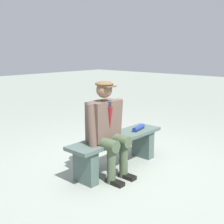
# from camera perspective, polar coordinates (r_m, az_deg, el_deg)

# --- Properties ---
(ground_plane) EXTENTS (30.00, 30.00, 0.00)m
(ground_plane) POSITION_cam_1_polar(r_m,az_deg,el_deg) (4.07, 1.06, -11.06)
(ground_plane) COLOR gray
(bench) EXTENTS (1.56, 0.38, 0.47)m
(bench) POSITION_cam_1_polar(r_m,az_deg,el_deg) (3.96, 1.08, -6.92)
(bench) COLOR #485A52
(bench) RESTS_ON ground
(seated_man) EXTENTS (0.60, 0.54, 1.24)m
(seated_man) POSITION_cam_1_polar(r_m,az_deg,el_deg) (3.62, -1.03, -2.78)
(seated_man) COLOR brown
(seated_man) RESTS_ON ground
(rolled_magazine) EXTENTS (0.28, 0.11, 0.07)m
(rolled_magazine) POSITION_cam_1_polar(r_m,az_deg,el_deg) (4.20, 5.30, -3.15)
(rolled_magazine) COLOR navy
(rolled_magazine) RESTS_ON bench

